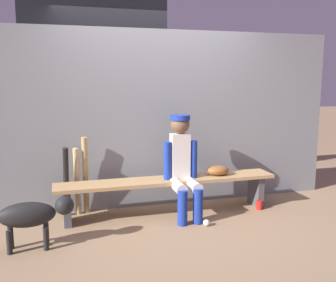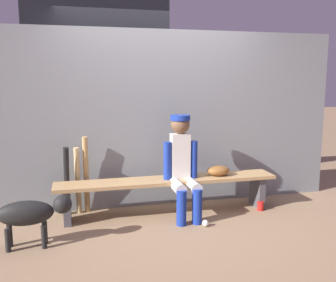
% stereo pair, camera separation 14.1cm
% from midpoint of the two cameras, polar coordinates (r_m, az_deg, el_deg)
% --- Properties ---
extents(ground_plane, '(30.00, 30.00, 0.00)m').
position_cam_midpoint_polar(ground_plane, '(4.62, 0.89, -10.85)').
color(ground_plane, '#937556').
extents(chainlink_fence, '(4.65, 0.03, 2.19)m').
position_cam_midpoint_polar(chainlink_fence, '(4.74, -0.29, 3.25)').
color(chainlink_fence, gray).
rests_on(chainlink_fence, ground_plane).
extents(dugout_bench, '(2.62, 0.36, 0.43)m').
position_cam_midpoint_polar(dugout_bench, '(4.51, 0.90, -6.78)').
color(dugout_bench, tan).
rests_on(dugout_bench, ground_plane).
extents(player_seated, '(0.41, 0.55, 1.18)m').
position_cam_midpoint_polar(player_seated, '(4.38, 3.12, -3.32)').
color(player_seated, silver).
rests_on(player_seated, ground_plane).
extents(baseball_glove, '(0.28, 0.20, 0.12)m').
position_cam_midpoint_polar(baseball_glove, '(4.67, 8.43, -4.43)').
color(baseball_glove, brown).
rests_on(baseball_glove, dugout_bench).
extents(bat_wood_tan, '(0.08, 0.14, 0.93)m').
position_cam_midpoint_polar(bat_wood_tan, '(4.63, -11.30, -5.00)').
color(bat_wood_tan, tan).
rests_on(bat_wood_tan, ground_plane).
extents(bat_wood_natural, '(0.08, 0.13, 0.81)m').
position_cam_midpoint_polar(bat_wood_natural, '(4.62, -12.52, -5.83)').
color(bat_wood_natural, tan).
rests_on(bat_wood_natural, ground_plane).
extents(bat_aluminum_black, '(0.09, 0.21, 0.83)m').
position_cam_midpoint_polar(bat_aluminum_black, '(4.56, -14.08, -5.92)').
color(bat_aluminum_black, black).
rests_on(bat_aluminum_black, ground_plane).
extents(baseball, '(0.07, 0.07, 0.07)m').
position_cam_midpoint_polar(baseball, '(4.26, 6.59, -12.15)').
color(baseball, white).
rests_on(baseball, ground_plane).
extents(cup_on_ground, '(0.08, 0.08, 0.11)m').
position_cam_midpoint_polar(cup_on_ground, '(4.87, 14.50, -9.40)').
color(cup_on_ground, red).
rests_on(cup_on_ground, ground_plane).
extents(cup_on_bench, '(0.08, 0.08, 0.11)m').
position_cam_midpoint_polar(cup_on_bench, '(4.59, 4.03, -4.65)').
color(cup_on_bench, silver).
rests_on(cup_on_bench, dugout_bench).
extents(scoreboard, '(2.19, 0.27, 3.17)m').
position_cam_midpoint_polar(scoreboard, '(5.26, -8.89, 15.95)').
color(scoreboard, '#3F3F42').
rests_on(scoreboard, ground_plane).
extents(dog, '(0.84, 0.20, 0.49)m').
position_cam_midpoint_polar(dog, '(3.85, -18.75, -10.20)').
color(dog, black).
rests_on(dog, ground_plane).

